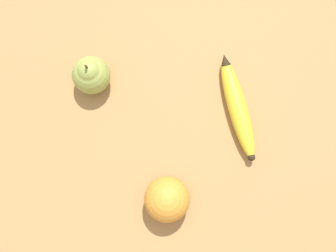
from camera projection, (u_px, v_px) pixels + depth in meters
ground_plane at (157, 130)px, 0.81m from camera, size 3.00×3.00×0.00m
banana at (239, 106)px, 0.80m from camera, size 0.05×0.23×0.04m
orange at (170, 199)px, 0.74m from camera, size 0.09×0.09×0.09m
pear at (93, 74)px, 0.79m from camera, size 0.08×0.08×0.10m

